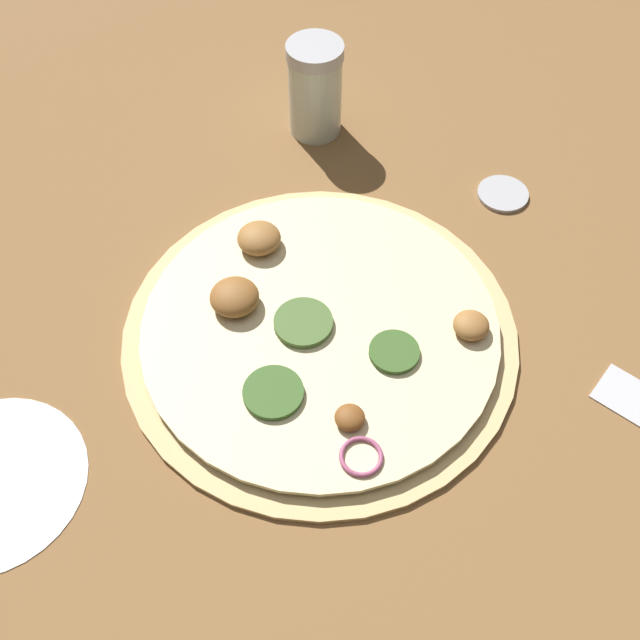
# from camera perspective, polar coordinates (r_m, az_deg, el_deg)

# --- Properties ---
(ground_plane) EXTENTS (3.00, 3.00, 0.00)m
(ground_plane) POSITION_cam_1_polar(r_m,az_deg,el_deg) (0.58, 0.00, -1.09)
(ground_plane) COLOR brown
(pizza) EXTENTS (0.30, 0.30, 0.03)m
(pizza) POSITION_cam_1_polar(r_m,az_deg,el_deg) (0.57, -0.14, -0.63)
(pizza) COLOR #D6B77A
(pizza) RESTS_ON ground_plane
(spice_jar) EXTENTS (0.05, 0.05, 0.09)m
(spice_jar) POSITION_cam_1_polar(r_m,az_deg,el_deg) (0.72, -0.38, 17.21)
(spice_jar) COLOR silver
(spice_jar) RESTS_ON ground_plane
(loose_cap) EXTENTS (0.05, 0.05, 0.01)m
(loose_cap) POSITION_cam_1_polar(r_m,az_deg,el_deg) (0.70, 13.79, 9.42)
(loose_cap) COLOR #B2B2B7
(loose_cap) RESTS_ON ground_plane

